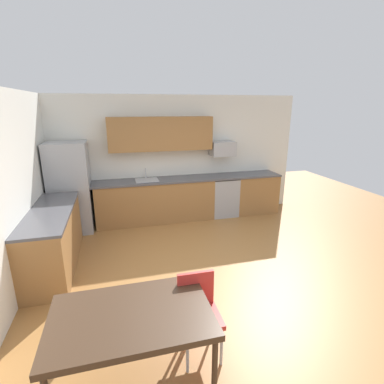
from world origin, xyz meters
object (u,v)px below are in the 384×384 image
chair_near_table (198,308)px  oven_range (223,196)px  refrigerator (70,188)px  microwave (223,149)px  dining_table (132,319)px

chair_near_table → oven_range: bearing=65.8°
refrigerator → chair_near_table: size_ratio=2.12×
oven_range → refrigerator: bearing=-178.6°
oven_range → microwave: bearing=90.0°
oven_range → dining_table: bearing=-120.9°
oven_range → chair_near_table: oven_range is taller
refrigerator → microwave: 3.34m
microwave → dining_table: size_ratio=0.39×
oven_range → microwave: (0.00, 0.10, 1.08)m
oven_range → microwave: size_ratio=1.69×
refrigerator → oven_range: 3.30m
oven_range → dining_table: size_ratio=0.65×
refrigerator → dining_table: 3.92m
dining_table → chair_near_table: 0.71m
microwave → dining_table: bearing=-120.3°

